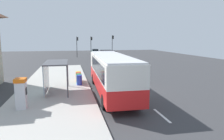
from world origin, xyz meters
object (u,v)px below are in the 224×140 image
Objects in this scene: bus at (111,72)px; bus_shelter at (53,69)px; sedan_far at (95,52)px; recycling_bin_red at (79,77)px; white_van at (108,55)px; sedan_near at (102,55)px; ticket_machine at (21,93)px; traffic_light_far_side at (77,44)px; traffic_light_near_side at (113,43)px; recycling_bin_yellow at (78,76)px; recycling_bin_blue at (79,80)px; recycling_bin_green at (79,79)px; traffic_light_median at (91,43)px.

bus is 2.77× the size of bus_shelter.
sedan_far reaches higher than recycling_bin_red.
white_van is 1.18× the size of sedan_near.
ticket_machine is at bearing -118.20° from recycling_bin_red.
traffic_light_near_side is at bearing -5.32° from traffic_light_far_side.
traffic_light_far_side is (1.10, 29.25, 2.63)m from recycling_bin_red.
traffic_light_far_side reaches higher than recycling_bin_red.
recycling_bin_yellow is at bearing -100.00° from sedan_far.
recycling_bin_yellow is at bearing 90.00° from recycling_bin_red.
bus_shelter is at bearing -110.44° from traffic_light_near_side.
ticket_machine is 0.48× the size of bus_shelter.
traffic_light_far_side is at bearing 138.99° from sedan_near.
recycling_bin_blue is at bearing 56.37° from ticket_machine.
recycling_bin_red is at bearing 61.80° from ticket_machine.
sedan_near is at bearing 74.75° from recycling_bin_yellow.
white_van is at bearing 70.50° from recycling_bin_green.
bus_shelter is (1.66, 3.72, 0.93)m from ticket_machine.
recycling_bin_red is 4.39m from bus_shelter.
recycling_bin_red is (-6.50, -24.55, -0.14)m from sedan_near.
sedan_near is 1.12× the size of bus_shelter.
recycling_bin_green is at bearing -90.00° from recycling_bin_yellow.
ticket_machine is 2.04× the size of recycling_bin_green.
recycling_bin_red is at bearing 90.00° from recycling_bin_blue.
bus is 5.11m from recycling_bin_red.
ticket_machine reaches higher than sedan_near.
traffic_light_near_side reaches higher than sedan_near.
sedan_far is at bearing 80.53° from recycling_bin_blue.
bus_shelter is at bearing 65.92° from ticket_machine.
bus_shelter is at bearing -101.97° from sedan_far.
recycling_bin_blue is (3.88, 5.83, -0.52)m from ticket_machine.
ticket_machine reaches higher than recycling_bin_green.
bus is 7.04m from ticket_machine.
white_van is 1.32× the size of bus_shelter.
traffic_light_median is at bearing 162.57° from traffic_light_near_side.
sedan_near is at bearing 75.17° from recycling_bin_red.
ticket_machine is 4.18m from bus_shelter.
sedan_far is 1.10× the size of bus_shelter.
ticket_machine is 0.36× the size of traffic_light_near_side.
bus_shelter reaches higher than white_van.
recycling_bin_blue is at bearing -90.00° from recycling_bin_green.
ticket_machine is at bearing -120.70° from recycling_bin_green.
recycling_bin_blue is at bearing -92.06° from traffic_light_far_side.
recycling_bin_red is 0.19× the size of traffic_light_far_side.
traffic_light_near_side reaches higher than ticket_machine.
ticket_machine is at bearing -97.77° from traffic_light_far_side.
recycling_bin_blue is at bearing -99.47° from sedan_far.
traffic_light_far_side is (-5.30, 11.87, 1.95)m from white_van.
sedan_far is 4.64× the size of recycling_bin_green.
recycling_bin_blue is 0.70m from recycling_bin_green.
bus reaches higher than sedan_far.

